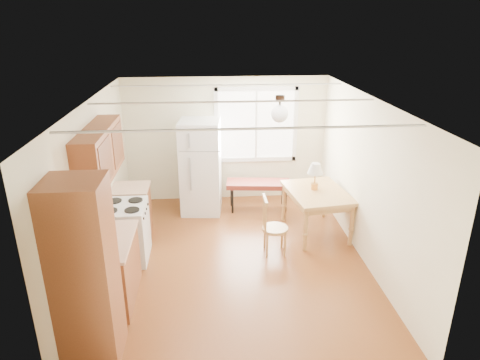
{
  "coord_description": "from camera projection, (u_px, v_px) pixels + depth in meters",
  "views": [
    {
      "loc": [
        -0.38,
        -5.79,
        3.58
      ],
      "look_at": [
        0.12,
        0.49,
        1.15
      ],
      "focal_mm": 32.0,
      "sensor_mm": 36.0,
      "label": 1
    }
  ],
  "objects": [
    {
      "name": "kettle",
      "position": [
        102.0,
        224.0,
        5.64
      ],
      "size": [
        0.14,
        0.14,
        0.26
      ],
      "color": "#B8270D",
      "rests_on": "kitchen_run"
    },
    {
      "name": "table_lamp",
      "position": [
        315.0,
        171.0,
        7.24
      ],
      "size": [
        0.27,
        0.27,
        0.47
      ],
      "rotation": [
        0.0,
        0.0,
        0.14
      ],
      "color": "#BE823D",
      "rests_on": "dining_table"
    },
    {
      "name": "pendant_light",
      "position": [
        280.0,
        113.0,
        6.32
      ],
      "size": [
        0.26,
        0.26,
        0.4
      ],
      "color": "black",
      "rests_on": "room_shell"
    },
    {
      "name": "coffee_maker",
      "position": [
        97.0,
        246.0,
        5.06
      ],
      "size": [
        0.24,
        0.28,
        0.36
      ],
      "rotation": [
        0.0,
        0.0,
        0.32
      ],
      "color": "black",
      "rests_on": "kitchen_run"
    },
    {
      "name": "chair",
      "position": [
        270.0,
        222.0,
        6.72
      ],
      "size": [
        0.42,
        0.42,
        0.95
      ],
      "rotation": [
        0.0,
        0.0,
        -0.0
      ],
      "color": "#A87940",
      "rests_on": "ground"
    },
    {
      "name": "window_unit",
      "position": [
        256.0,
        125.0,
        8.49
      ],
      "size": [
        1.64,
        0.05,
        1.51
      ],
      "color": "white",
      "rests_on": "room_shell"
    },
    {
      "name": "dining_table",
      "position": [
        317.0,
        197.0,
        7.32
      ],
      "size": [
        1.1,
        1.37,
        0.78
      ],
      "rotation": [
        0.0,
        0.0,
        0.14
      ],
      "color": "#A87940",
      "rests_on": "ground"
    },
    {
      "name": "room_shell",
      "position": [
        235.0,
        186.0,
        6.25
      ],
      "size": [
        4.6,
        5.6,
        2.62
      ],
      "color": "#5B2B12",
      "rests_on": "ground"
    },
    {
      "name": "refrigerator",
      "position": [
        201.0,
        167.0,
        8.11
      ],
      "size": [
        0.81,
        0.81,
        1.79
      ],
      "rotation": [
        0.0,
        0.0,
        -0.1
      ],
      "color": "white",
      "rests_on": "ground"
    },
    {
      "name": "kitchen_run",
      "position": [
        109.0,
        236.0,
        5.68
      ],
      "size": [
        0.65,
        3.4,
        2.2
      ],
      "color": "brown",
      "rests_on": "ground"
    },
    {
      "name": "bench",
      "position": [
        258.0,
        185.0,
        8.31
      ],
      "size": [
        1.27,
        0.58,
        0.57
      ],
      "rotation": [
        0.0,
        0.0,
        -0.1
      ],
      "color": "#5C1D16",
      "rests_on": "ground"
    }
  ]
}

